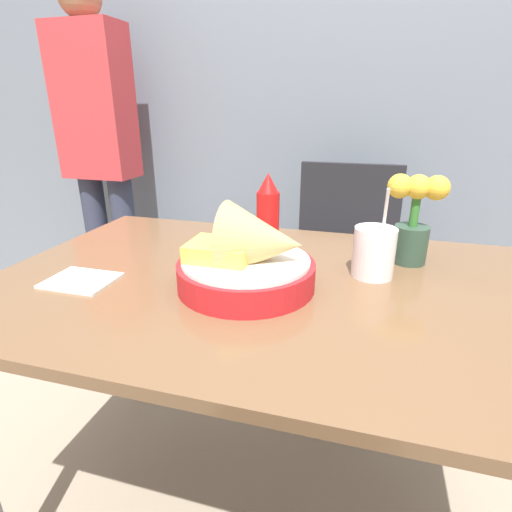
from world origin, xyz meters
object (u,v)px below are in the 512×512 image
(ketchup_bottle, at_px, (268,216))
(drink_cup, at_px, (374,254))
(person_standing, at_px, (100,145))
(flower_vase, at_px, (414,217))
(food_basket, at_px, (251,259))
(chair_far_window, at_px, (344,257))

(ketchup_bottle, bearing_deg, drink_cup, -16.47)
(ketchup_bottle, height_order, drink_cup, ketchup_bottle)
(drink_cup, bearing_deg, person_standing, 148.82)
(flower_vase, bearing_deg, drink_cup, -127.41)
(person_standing, bearing_deg, food_basket, -41.77)
(person_standing, bearing_deg, drink_cup, -31.18)
(person_standing, bearing_deg, ketchup_bottle, -34.60)
(ketchup_bottle, bearing_deg, flower_vase, 5.48)
(drink_cup, height_order, person_standing, person_standing)
(flower_vase, bearing_deg, person_standing, 154.33)
(food_basket, relative_size, flower_vase, 1.35)
(chair_far_window, distance_m, person_standing, 1.21)
(chair_far_window, relative_size, person_standing, 0.55)
(food_basket, relative_size, person_standing, 0.18)
(ketchup_bottle, relative_size, drink_cup, 1.01)
(chair_far_window, relative_size, ketchup_bottle, 4.17)
(ketchup_bottle, distance_m, drink_cup, 0.28)
(chair_far_window, distance_m, flower_vase, 0.66)
(chair_far_window, bearing_deg, ketchup_bottle, -106.59)
(food_basket, bearing_deg, flower_vase, 36.64)
(food_basket, bearing_deg, drink_cup, 28.71)
(ketchup_bottle, bearing_deg, chair_far_window, 73.41)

